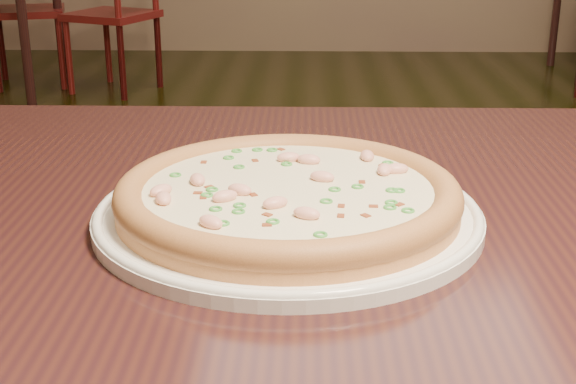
{
  "coord_description": "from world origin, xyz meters",
  "views": [
    {
      "loc": [
        -0.41,
        -1.38,
        1.03
      ],
      "look_at": [
        -0.43,
        -0.68,
        0.78
      ],
      "focal_mm": 50.0,
      "sensor_mm": 36.0,
      "label": 1
    }
  ],
  "objects_px": {
    "plate": "(288,213)",
    "chair_a": "(16,10)",
    "chair_b": "(120,14)",
    "pizza": "(288,195)",
    "hero_table": "(404,293)"
  },
  "relations": [
    {
      "from": "hero_table",
      "to": "pizza",
      "type": "bearing_deg",
      "value": -157.39
    },
    {
      "from": "hero_table",
      "to": "plate",
      "type": "height_order",
      "value": "plate"
    },
    {
      "from": "chair_a",
      "to": "plate",
      "type": "bearing_deg",
      "value": -67.2
    },
    {
      "from": "chair_a",
      "to": "pizza",
      "type": "bearing_deg",
      "value": -67.2
    },
    {
      "from": "hero_table",
      "to": "chair_a",
      "type": "distance_m",
      "value": 4.34
    },
    {
      "from": "chair_a",
      "to": "chair_b",
      "type": "xyz_separation_m",
      "value": [
        0.64,
        -0.17,
        0.0
      ]
    },
    {
      "from": "chair_a",
      "to": "hero_table",
      "type": "bearing_deg",
      "value": -65.48
    },
    {
      "from": "plate",
      "to": "chair_a",
      "type": "height_order",
      "value": "chair_a"
    },
    {
      "from": "hero_table",
      "to": "chair_b",
      "type": "bearing_deg",
      "value": 107.05
    },
    {
      "from": "chair_a",
      "to": "chair_b",
      "type": "height_order",
      "value": "same"
    },
    {
      "from": "pizza",
      "to": "chair_a",
      "type": "bearing_deg",
      "value": 112.8
    },
    {
      "from": "hero_table",
      "to": "chair_b",
      "type": "height_order",
      "value": "chair_b"
    },
    {
      "from": "hero_table",
      "to": "pizza",
      "type": "xyz_separation_m",
      "value": [
        -0.12,
        -0.05,
        0.13
      ]
    },
    {
      "from": "hero_table",
      "to": "chair_b",
      "type": "xyz_separation_m",
      "value": [
        -1.16,
        3.78,
        -0.21
      ]
    },
    {
      "from": "pizza",
      "to": "chair_b",
      "type": "xyz_separation_m",
      "value": [
        -1.04,
        3.83,
        -0.34
      ]
    }
  ]
}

